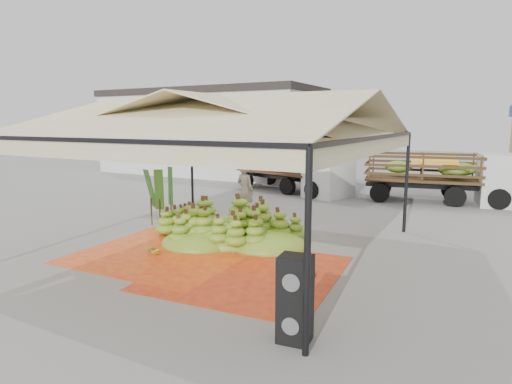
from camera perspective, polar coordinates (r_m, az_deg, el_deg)
The scene contains 17 objects.
ground at distance 11.65m, azimuth -4.43°, elevation -7.30°, with size 90.00×90.00×0.00m, color slate.
canopy_tent at distance 11.17m, azimuth -4.64°, elevation 9.16°, with size 8.10×8.10×4.00m.
building_white at distance 28.37m, azimuth -6.12°, elevation 8.00°, with size 14.30×6.30×5.40m.
tarp_left at distance 11.35m, azimuth -12.03°, elevation -7.89°, with size 4.12×3.92×0.01m, color orange.
tarp_right at distance 9.72m, azimuth -0.96°, elevation -10.64°, with size 3.84×4.03×0.01m, color #D64C14.
banana_heap at distance 12.41m, azimuth -3.59°, elevation -3.52°, with size 5.34×4.38×1.14m, color #5F851B.
hand_yellow_a at distance 9.49m, azimuth 4.89°, elevation -10.57°, with size 0.44×0.36×0.20m, color #AD9822.
hand_yellow_b at distance 11.24m, azimuth -13.63°, elevation -7.60°, with size 0.46×0.38×0.21m, color gold.
hand_red_a at distance 9.57m, azimuth 7.02°, elevation -10.48°, with size 0.41×0.33×0.19m, color #511F12.
hand_red_b at distance 8.35m, azimuth 3.38°, elevation -13.41°, with size 0.43×0.35×0.19m, color maroon.
hand_green at distance 11.61m, azimuth -14.19°, elevation -7.17°, with size 0.38×0.31×0.17m, color #437F1A.
hanging_bunches at distance 12.17m, azimuth -3.13°, elevation 5.98°, with size 4.74×0.24×0.20m.
speaker_stack at distance 6.68m, azimuth 5.24°, elevation -14.03°, with size 0.53×0.48×1.35m.
banana_leaves at distance 14.46m, azimuth -12.25°, elevation -4.20°, with size 0.96×1.36×3.70m, color #21691C, non-canonical shape.
vendor at distance 14.93m, azimuth -1.46°, elevation 0.18°, with size 0.70×0.46×1.91m, color gray.
truck_left at distance 20.57m, azimuth 5.39°, elevation 3.45°, with size 6.23×3.71×2.02m.
truck_right at distance 19.47m, azimuth 24.22°, elevation 2.45°, with size 6.29×2.98×2.08m.
Camera 1 is at (6.10, -9.35, 3.31)m, focal length 30.00 mm.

